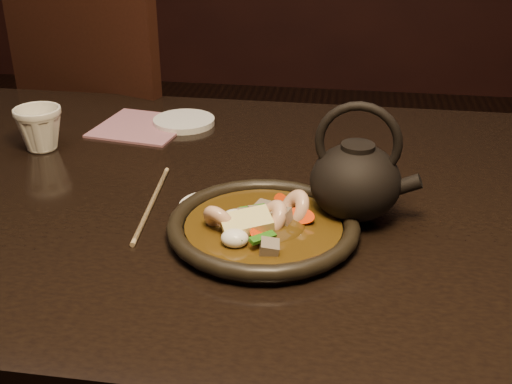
# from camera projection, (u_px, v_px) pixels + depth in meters

# --- Properties ---
(table) EXTENTS (1.60, 0.90, 0.75)m
(table) POSITION_uv_depth(u_px,v_px,m) (134.00, 223.00, 1.09)
(table) COLOR black
(table) RESTS_ON floor
(chair) EXTENTS (0.59, 0.59, 0.97)m
(chair) POSITION_uv_depth(u_px,v_px,m) (128.00, 152.00, 1.74)
(chair) COLOR black
(chair) RESTS_ON floor
(plate) EXTENTS (0.27, 0.27, 0.03)m
(plate) POSITION_uv_depth(u_px,v_px,m) (263.00, 227.00, 0.89)
(plate) COLOR black
(plate) RESTS_ON table
(stirfry) EXTENTS (0.16, 0.18, 0.06)m
(stirfry) POSITION_uv_depth(u_px,v_px,m) (261.00, 224.00, 0.89)
(stirfry) COLOR #38250A
(stirfry) RESTS_ON plate
(soy_dish) EXTENTS (0.10, 0.10, 0.01)m
(soy_dish) POSITION_uv_depth(u_px,v_px,m) (212.00, 209.00, 0.95)
(soy_dish) COLOR silver
(soy_dish) RESTS_ON table
(saucer_right) EXTENTS (0.12, 0.12, 0.01)m
(saucer_right) POSITION_uv_depth(u_px,v_px,m) (184.00, 121.00, 1.29)
(saucer_right) COLOR silver
(saucer_right) RESTS_ON table
(tea_cup) EXTENTS (0.11, 0.10, 0.09)m
(tea_cup) POSITION_uv_depth(u_px,v_px,m) (39.00, 127.00, 1.16)
(tea_cup) COLOR beige
(tea_cup) RESTS_ON table
(chopsticks) EXTENTS (0.03, 0.25, 0.01)m
(chopsticks) POSITION_uv_depth(u_px,v_px,m) (152.00, 203.00, 0.98)
(chopsticks) COLOR tan
(chopsticks) RESTS_ON table
(napkin) EXTENTS (0.19, 0.19, 0.00)m
(napkin) POSITION_uv_depth(u_px,v_px,m) (142.00, 127.00, 1.28)
(napkin) COLOR #945B67
(napkin) RESTS_ON table
(teapot) EXTENTS (0.16, 0.13, 0.18)m
(teapot) POSITION_uv_depth(u_px,v_px,m) (356.00, 178.00, 0.91)
(teapot) COLOR black
(teapot) RESTS_ON table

